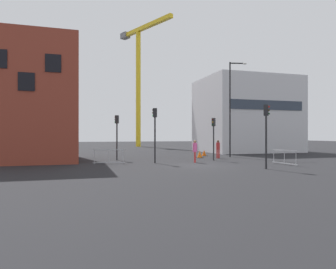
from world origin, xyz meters
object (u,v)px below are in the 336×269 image
Objects in this scene: traffic_light_crosswalk at (214,132)px; traffic_cone_by_barrier at (200,154)px; pedestrian_waiting at (218,148)px; streetlamp_tall at (232,103)px; traffic_light_corner at (155,126)px; traffic_light_island at (117,130)px; construction_crane at (139,69)px; traffic_light_verge at (266,126)px; pedestrian_walking at (195,150)px; traffic_cone_on_verge at (204,153)px.

traffic_light_crosswalk is 3.75m from traffic_cone_by_barrier.
streetlamp_tall is at bearing 31.01° from pedestrian_waiting.
traffic_light_corner is 1.10× the size of traffic_light_island.
streetlamp_tall is 5.01m from pedestrian_waiting.
pedestrian_waiting is 2.51× the size of traffic_cone_by_barrier.
streetlamp_tall is 5.55× the size of pedestrian_waiting.
traffic_cone_by_barrier is at bearing -89.68° from construction_crane.
traffic_light_verge is at bearing -96.33° from pedestrian_waiting.
traffic_light_corner is at bearing 134.09° from traffic_light_verge.
traffic_light_island is (-7.70, -29.66, -12.00)m from construction_crane.
traffic_light_verge is at bearing -49.36° from traffic_light_island.
pedestrian_waiting is at bearing 23.77° from traffic_light_corner.
construction_crane is 33.47× the size of traffic_cone_by_barrier.
traffic_light_corner is 8.33m from traffic_light_verge.
traffic_light_crosswalk is at bearing 93.31° from traffic_light_verge.
streetlamp_tall is 10.16m from traffic_light_corner.
traffic_cone_by_barrier is at bearing 63.34° from pedestrian_walking.
pedestrian_waiting is 2.71× the size of traffic_cone_on_verge.
traffic_light_crosswalk is 5.38× the size of traffic_cone_by_barrier.
traffic_light_corner reaches higher than pedestrian_walking.
streetlamp_tall is 2.43× the size of traffic_light_island.
traffic_light_island is at bearing 161.24° from traffic_light_crosswalk.
traffic_light_island reaches higher than pedestrian_waiting.
traffic_cone_on_verge is (-2.06, 2.06, -5.07)m from streetlamp_tall.
traffic_light_crosswalk is 6.98m from traffic_light_verge.
traffic_cone_on_verge is (1.02, 12.29, -2.45)m from traffic_light_verge.
pedestrian_waiting is at bearing -4.06° from traffic_light_island.
pedestrian_walking is at bearing 116.01° from traffic_light_verge.
streetlamp_tall is at bearing 3.01° from traffic_light_island.
construction_crane reaches higher than streetlamp_tall.
pedestrian_walking is at bearing -147.23° from traffic_light_crosswalk.
traffic_light_island is (-11.35, -0.60, -2.75)m from streetlamp_tall.
traffic_light_corner is 6.30× the size of traffic_cone_by_barrier.
traffic_cone_by_barrier is (5.40, 4.05, -2.51)m from traffic_light_corner.
traffic_light_verge is (0.40, -6.96, 0.29)m from traffic_light_crosswalk.
traffic_cone_on_verge is (3.70, 6.79, -0.73)m from pedestrian_walking.
traffic_cone_on_verge is at bearing 61.42° from pedestrian_walking.
traffic_light_crosswalk reaches higher than traffic_cone_by_barrier.
construction_crane is at bearing 90.28° from traffic_light_crosswalk.
traffic_light_corner is at bearing 171.05° from pedestrian_walking.
pedestrian_walking is (-2.28, -1.47, -1.43)m from traffic_light_crosswalk.
traffic_light_corner is at bearing -143.08° from traffic_cone_by_barrier.
traffic_cone_by_barrier is at bearing 89.93° from traffic_light_crosswalk.
traffic_light_crosswalk reaches higher than traffic_cone_on_verge.
streetlamp_tall reaches higher than pedestrian_walking.
traffic_light_island is at bearing -177.04° from traffic_cone_by_barrier.
pedestrian_walking is 2.82× the size of traffic_cone_on_verge.
traffic_cone_on_verge is (1.58, -27.00, -14.31)m from construction_crane.
traffic_light_verge reaches higher than pedestrian_walking.
traffic_light_crosswalk reaches higher than pedestrian_waiting.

